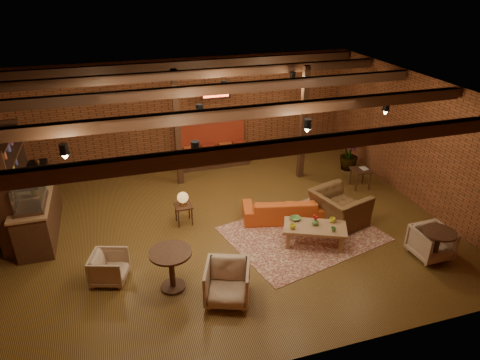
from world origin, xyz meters
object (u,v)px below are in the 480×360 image
object	(u,v)px
armchair_b	(227,281)
armchair_a	(109,266)
plant_tall	(353,122)
round_table_left	(171,264)
coffee_table	(314,228)
armchair_right	(339,203)
side_table_book	(361,171)
round_table_right	(437,242)
armchair_far	(432,241)
side_table_lamp	(183,200)
sofa	(284,209)

from	to	relation	value
armchair_b	armchair_a	bearing A→B (deg)	170.43
plant_tall	round_table_left	bearing A→B (deg)	-147.20
coffee_table	plant_tall	bearing A→B (deg)	50.23
round_table_left	plant_tall	world-z (taller)	plant_tall
armchair_a	armchair_right	bearing A→B (deg)	-65.21
armchair_a	side_table_book	world-z (taller)	armchair_a
round_table_left	round_table_right	size ratio (longest dim) A/B	1.07
coffee_table	plant_tall	distance (m)	4.40
side_table_book	armchair_far	bearing A→B (deg)	-94.94
side_table_lamp	armchair_a	world-z (taller)	side_table_lamp
sofa	round_table_left	bearing A→B (deg)	42.77
armchair_b	plant_tall	xyz separation A→B (m)	(5.00, 4.42, 1.07)
sofa	armchair_right	world-z (taller)	armchair_right
round_table_right	armchair_far	bearing A→B (deg)	71.44
round_table_left	armchair_right	bearing A→B (deg)	16.15
armchair_right	round_table_right	xyz separation A→B (m)	(1.10, -2.02, -0.01)
side_table_lamp	side_table_book	xyz separation A→B (m)	(4.99, 0.44, -0.13)
side_table_book	plant_tall	world-z (taller)	plant_tall
round_table_right	armchair_far	xyz separation A→B (m)	(0.08, 0.22, -0.14)
coffee_table	side_table_lamp	bearing A→B (deg)	146.83
coffee_table	armchair_right	xyz separation A→B (m)	(0.97, 0.67, 0.11)
sofa	armchair_right	bearing A→B (deg)	169.86
side_table_lamp	armchair_right	xyz separation A→B (m)	(3.53, -1.01, -0.11)
armchair_right	round_table_right	bearing A→B (deg)	-166.97
round_table_left	armchair_b	xyz separation A→B (m)	(0.91, -0.61, -0.15)
side_table_lamp	armchair_far	bearing A→B (deg)	-30.78
armchair_b	armchair_right	world-z (taller)	armchair_right
armchair_b	armchair_far	size ratio (longest dim) A/B	1.10
coffee_table	armchair_b	xyz separation A→B (m)	(-2.28, -1.14, -0.00)
armchair_b	armchair_far	world-z (taller)	armchair_b
side_table_lamp	armchair_right	distance (m)	3.68
armchair_right	coffee_table	bearing A→B (deg)	109.00
armchair_b	armchair_right	distance (m)	3.72
armchair_a	plant_tall	size ratio (longest dim) A/B	0.22
sofa	plant_tall	size ratio (longest dim) A/B	0.65
sofa	armchair_right	size ratio (longest dim) A/B	1.62
side_table_lamp	armchair_a	xyz separation A→B (m)	(-1.75, -1.65, -0.30)
coffee_table	armchair_far	xyz separation A→B (m)	(2.14, -1.13, -0.04)
armchair_right	side_table_lamp	bearing A→B (deg)	58.41
armchair_b	round_table_right	distance (m)	4.35
side_table_lamp	armchair_right	bearing A→B (deg)	-15.98
coffee_table	armchair_b	distance (m)	2.55
side_table_lamp	plant_tall	world-z (taller)	plant_tall
armchair_right	round_table_right	world-z (taller)	armchair_right
armchair_a	armchair_right	xyz separation A→B (m)	(5.29, 0.63, 0.19)
sofa	armchair_right	xyz separation A→B (m)	(1.20, -0.51, 0.24)
round_table_left	side_table_book	distance (m)	6.21
coffee_table	side_table_book	size ratio (longest dim) A/B	2.66
armchair_b	armchair_far	bearing A→B (deg)	20.55
armchair_a	armchair_far	size ratio (longest dim) A/B	0.89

